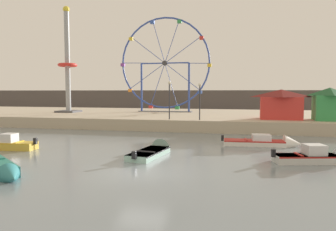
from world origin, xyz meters
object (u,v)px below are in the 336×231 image
(motorboat_mustard_yellow, at_px, (7,144))
(motorboat_white_red_stripe, at_px, (269,142))
(motorboat_seafoam, at_px, (156,150))
(promenade_lamp_far, at_px, (200,96))
(motorboat_pale_grey, at_px, (319,157))
(carnival_booth_green_kiosk, at_px, (329,103))
(motorboat_teal_painted, at_px, (1,169))
(ferris_wheel_blue_frame, at_px, (165,65))
(promenade_lamp_near, at_px, (169,95))
(drop_tower_steel_tower, at_px, (68,67))
(carnival_booth_red_striped, at_px, (281,104))

(motorboat_mustard_yellow, relative_size, motorboat_white_red_stripe, 0.69)
(motorboat_mustard_yellow, relative_size, motorboat_seafoam, 0.79)
(motorboat_white_red_stripe, bearing_deg, promenade_lamp_far, 127.49)
(motorboat_pale_grey, bearing_deg, motorboat_seafoam, 163.35)
(motorboat_white_red_stripe, distance_m, carnival_booth_green_kiosk, 11.99)
(motorboat_teal_painted, xyz_separation_m, motorboat_mustard_yellow, (-4.71, 5.98, 0.08))
(carnival_booth_green_kiosk, distance_m, promenade_lamp_far, 13.03)
(motorboat_mustard_yellow, distance_m, ferris_wheel_blue_frame, 26.65)
(motorboat_teal_painted, relative_size, motorboat_seafoam, 0.92)
(motorboat_mustard_yellow, relative_size, promenade_lamp_near, 1.03)
(drop_tower_steel_tower, distance_m, promenade_lamp_near, 18.71)
(ferris_wheel_blue_frame, relative_size, drop_tower_steel_tower, 0.91)
(drop_tower_steel_tower, bearing_deg, motorboat_white_red_stripe, -30.82)
(carnival_booth_green_kiosk, bearing_deg, motorboat_teal_painted, -130.79)
(motorboat_mustard_yellow, height_order, motorboat_pale_grey, motorboat_mustard_yellow)
(motorboat_mustard_yellow, bearing_deg, motorboat_pale_grey, 175.90)
(motorboat_teal_painted, relative_size, carnival_booth_green_kiosk, 1.43)
(motorboat_seafoam, height_order, promenade_lamp_far, promenade_lamp_far)
(motorboat_white_red_stripe, xyz_separation_m, motorboat_seafoam, (-7.62, -4.75, -0.06))
(ferris_wheel_blue_frame, bearing_deg, promenade_lamp_near, -74.52)
(motorboat_pale_grey, height_order, carnival_booth_red_striped, carnival_booth_red_striped)
(motorboat_seafoam, relative_size, ferris_wheel_blue_frame, 0.38)
(motorboat_white_red_stripe, distance_m, motorboat_seafoam, 8.98)
(motorboat_pale_grey, distance_m, ferris_wheel_blue_frame, 29.78)
(motorboat_seafoam, distance_m, ferris_wheel_blue_frame, 25.76)
(motorboat_teal_painted, xyz_separation_m, motorboat_seafoam, (6.07, 6.84, -0.08))
(motorboat_pale_grey, height_order, ferris_wheel_blue_frame, ferris_wheel_blue_frame)
(promenade_lamp_near, relative_size, promenade_lamp_far, 1.05)
(motorboat_teal_painted, bearing_deg, motorboat_white_red_stripe, 76.67)
(motorboat_seafoam, height_order, carnival_booth_green_kiosk, carnival_booth_green_kiosk)
(motorboat_teal_painted, xyz_separation_m, carnival_booth_red_striped, (15.74, 21.63, 2.55))
(motorboat_mustard_yellow, distance_m, motorboat_white_red_stripe, 19.23)
(motorboat_teal_painted, height_order, motorboat_white_red_stripe, motorboat_white_red_stripe)
(motorboat_mustard_yellow, relative_size, ferris_wheel_blue_frame, 0.30)
(motorboat_teal_painted, bearing_deg, drop_tower_steel_tower, 150.54)
(motorboat_pale_grey, bearing_deg, motorboat_white_red_stripe, 100.23)
(drop_tower_steel_tower, relative_size, carnival_booth_red_striped, 3.17)
(motorboat_white_red_stripe, distance_m, promenade_lamp_near, 12.32)
(motorboat_pale_grey, relative_size, motorboat_seafoam, 0.94)
(drop_tower_steel_tower, bearing_deg, carnival_booth_green_kiosk, -10.06)
(motorboat_seafoam, relative_size, carnival_booth_green_kiosk, 1.56)
(ferris_wheel_blue_frame, relative_size, promenade_lamp_far, 3.58)
(motorboat_teal_painted, distance_m, motorboat_seafoam, 9.14)
(motorboat_pale_grey, distance_m, promenade_lamp_far, 15.47)
(motorboat_pale_grey, bearing_deg, carnival_booth_red_striped, 77.41)
(motorboat_seafoam, xyz_separation_m, drop_tower_steel_tower, (-18.15, 20.12, 7.29))
(motorboat_mustard_yellow, distance_m, promenade_lamp_far, 18.03)
(motorboat_white_red_stripe, relative_size, motorboat_pale_grey, 1.23)
(motorboat_pale_grey, xyz_separation_m, promenade_lamp_far, (-8.49, 12.49, 3.36))
(motorboat_teal_painted, distance_m, promenade_lamp_far, 20.54)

